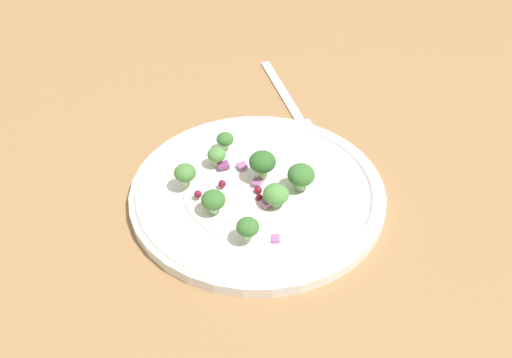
% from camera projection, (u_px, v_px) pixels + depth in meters
% --- Properties ---
extents(ground_plane, '(1.80, 1.80, 0.02)m').
position_uv_depth(ground_plane, '(259.00, 216.00, 0.66)').
color(ground_plane, olive).
extents(plate, '(0.27, 0.27, 0.02)m').
position_uv_depth(plate, '(256.00, 192.00, 0.67)').
color(plate, white).
rests_on(plate, ground_plane).
extents(dressing_pool, '(0.16, 0.16, 0.00)m').
position_uv_depth(dressing_pool, '(256.00, 189.00, 0.66)').
color(dressing_pool, white).
rests_on(dressing_pool, plate).
extents(broccoli_floret_0, '(0.03, 0.03, 0.03)m').
position_uv_depth(broccoli_floret_0, '(276.00, 195.00, 0.63)').
color(broccoli_floret_0, '#9EC684').
rests_on(broccoli_floret_0, plate).
extents(broccoli_floret_1, '(0.03, 0.03, 0.03)m').
position_uv_depth(broccoli_floret_1, '(262.00, 162.00, 0.66)').
color(broccoli_floret_1, '#ADD18E').
rests_on(broccoli_floret_1, plate).
extents(broccoli_floret_2, '(0.02, 0.02, 0.02)m').
position_uv_depth(broccoli_floret_2, '(225.00, 140.00, 0.70)').
color(broccoli_floret_2, '#9EC684').
rests_on(broccoli_floret_2, plate).
extents(broccoli_floret_3, '(0.02, 0.02, 0.02)m').
position_uv_depth(broccoli_floret_3, '(217.00, 155.00, 0.68)').
color(broccoli_floret_3, '#ADD18E').
rests_on(broccoli_floret_3, plate).
extents(broccoli_floret_4, '(0.02, 0.02, 0.02)m').
position_uv_depth(broccoli_floret_4, '(248.00, 227.00, 0.59)').
color(broccoli_floret_4, '#ADD18E').
rests_on(broccoli_floret_4, plate).
extents(broccoli_floret_5, '(0.02, 0.02, 0.02)m').
position_uv_depth(broccoli_floret_5, '(185.00, 173.00, 0.65)').
color(broccoli_floret_5, '#9EC684').
rests_on(broccoli_floret_5, plate).
extents(broccoli_floret_6, '(0.02, 0.02, 0.03)m').
position_uv_depth(broccoli_floret_6, '(213.00, 200.00, 0.62)').
color(broccoli_floret_6, '#ADD18E').
rests_on(broccoli_floret_6, plate).
extents(broccoli_floret_7, '(0.03, 0.03, 0.03)m').
position_uv_depth(broccoli_floret_7, '(301.00, 175.00, 0.65)').
color(broccoli_floret_7, '#8EB77A').
rests_on(broccoli_floret_7, plate).
extents(cranberry_0, '(0.01, 0.01, 0.01)m').
position_uv_depth(cranberry_0, '(222.00, 184.00, 0.66)').
color(cranberry_0, maroon).
rests_on(cranberry_0, plate).
extents(cranberry_1, '(0.01, 0.01, 0.01)m').
position_uv_depth(cranberry_1, '(198.00, 194.00, 0.64)').
color(cranberry_1, maroon).
rests_on(cranberry_1, plate).
extents(cranberry_2, '(0.01, 0.01, 0.01)m').
position_uv_depth(cranberry_2, '(255.00, 196.00, 0.65)').
color(cranberry_2, maroon).
rests_on(cranberry_2, plate).
extents(cranberry_3, '(0.01, 0.01, 0.01)m').
position_uv_depth(cranberry_3, '(214.00, 203.00, 0.64)').
color(cranberry_3, maroon).
rests_on(cranberry_3, plate).
extents(cranberry_4, '(0.01, 0.01, 0.01)m').
position_uv_depth(cranberry_4, '(260.00, 190.00, 0.65)').
color(cranberry_4, maroon).
rests_on(cranberry_4, plate).
extents(onion_bit_0, '(0.01, 0.01, 0.00)m').
position_uv_depth(onion_bit_0, '(276.00, 239.00, 0.61)').
color(onion_bit_0, '#A35B93').
rests_on(onion_bit_0, plate).
extents(onion_bit_1, '(0.01, 0.01, 0.00)m').
position_uv_depth(onion_bit_1, '(266.00, 203.00, 0.64)').
color(onion_bit_1, '#A35B93').
rests_on(onion_bit_1, plate).
extents(onion_bit_2, '(0.01, 0.02, 0.00)m').
position_uv_depth(onion_bit_2, '(261.00, 182.00, 0.66)').
color(onion_bit_2, '#A35B93').
rests_on(onion_bit_2, plate).
extents(onion_bit_3, '(0.01, 0.01, 0.00)m').
position_uv_depth(onion_bit_3, '(223.00, 165.00, 0.68)').
color(onion_bit_3, '#843D75').
rests_on(onion_bit_3, plate).
extents(onion_bit_4, '(0.01, 0.01, 0.00)m').
position_uv_depth(onion_bit_4, '(242.00, 166.00, 0.68)').
color(onion_bit_4, '#A35B93').
rests_on(onion_bit_4, plate).
extents(fork, '(0.05, 0.19, 0.01)m').
position_uv_depth(fork, '(289.00, 101.00, 0.81)').
color(fork, silver).
rests_on(fork, ground_plane).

